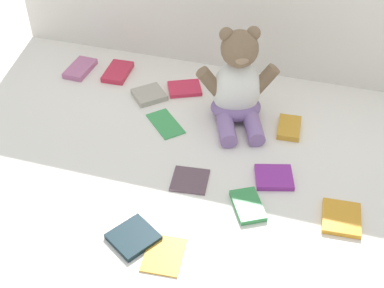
% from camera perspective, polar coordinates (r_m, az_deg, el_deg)
% --- Properties ---
extents(ground_plane, '(3.20, 3.20, 0.00)m').
position_cam_1_polar(ground_plane, '(1.50, 0.21, -0.34)').
color(ground_plane, silver).
extents(teddy_bear, '(0.25, 0.25, 0.30)m').
position_cam_1_polar(teddy_bear, '(1.56, 5.01, 6.25)').
color(teddy_bear, white).
rests_on(teddy_bear, ground_plane).
extents(book_case_0, '(0.11, 0.11, 0.01)m').
position_cam_1_polar(book_case_0, '(1.40, -0.23, -3.92)').
color(book_case_0, '#5B424D').
rests_on(book_case_0, ground_plane).
extents(book_case_1, '(0.08, 0.13, 0.02)m').
position_cam_1_polar(book_case_1, '(1.83, -8.17, 7.84)').
color(book_case_1, '#C82843').
rests_on(book_case_1, ground_plane).
extents(book_case_2, '(0.12, 0.11, 0.01)m').
position_cam_1_polar(book_case_2, '(1.42, 9.00, -3.64)').
color(book_case_2, '#872B90').
rests_on(book_case_2, ground_plane).
extents(book_case_3, '(0.08, 0.13, 0.02)m').
position_cam_1_polar(book_case_3, '(1.87, -12.19, 8.11)').
color(book_case_3, '#B46390').
rests_on(book_case_3, ground_plane).
extents(book_case_4, '(0.14, 0.14, 0.01)m').
position_cam_1_polar(book_case_4, '(1.27, -6.47, -10.14)').
color(book_case_4, '#12262F').
rests_on(book_case_4, ground_plane).
extents(book_case_5, '(0.13, 0.13, 0.02)m').
position_cam_1_polar(book_case_5, '(1.70, -4.74, 5.41)').
color(book_case_5, '#A79F8F').
rests_on(book_case_5, ground_plane).
extents(book_case_6, '(0.10, 0.12, 0.01)m').
position_cam_1_polar(book_case_6, '(1.24, -3.12, -12.02)').
color(book_case_6, gold).
rests_on(book_case_6, ground_plane).
extents(book_case_7, '(0.13, 0.12, 0.01)m').
position_cam_1_polar(book_case_7, '(1.73, -0.82, 6.12)').
color(book_case_7, '#D12847').
rests_on(book_case_7, ground_plane).
extents(book_case_8, '(0.11, 0.13, 0.01)m').
position_cam_1_polar(book_case_8, '(1.34, 6.15, -6.75)').
color(book_case_8, '#378C4A').
rests_on(book_case_8, ground_plane).
extents(book_case_9, '(0.07, 0.11, 0.02)m').
position_cam_1_polar(book_case_9, '(1.59, 10.62, 1.78)').
color(book_case_9, gold).
rests_on(book_case_9, ground_plane).
extents(book_case_10, '(0.10, 0.12, 0.01)m').
position_cam_1_polar(book_case_10, '(1.36, 16.10, -7.82)').
color(book_case_10, orange).
rests_on(book_case_10, ground_plane).
extents(book_case_11, '(0.15, 0.15, 0.01)m').
position_cam_1_polar(book_case_11, '(1.59, -2.94, 2.30)').
color(book_case_11, '#3B9B51').
rests_on(book_case_11, ground_plane).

